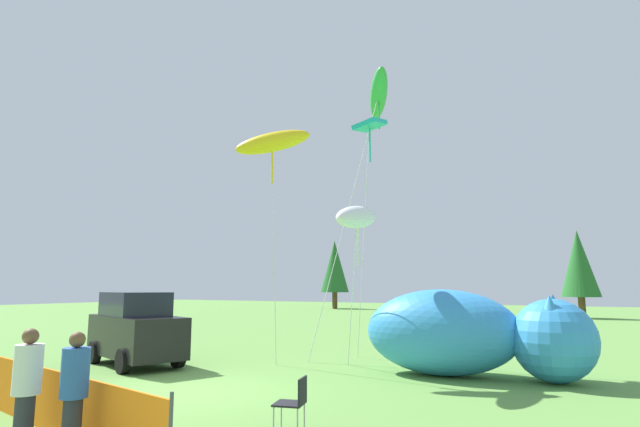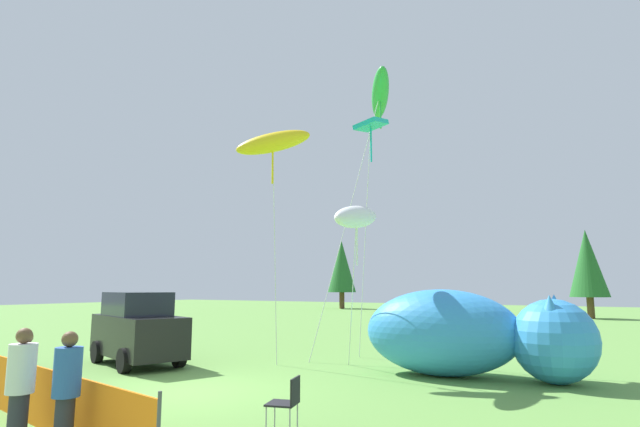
% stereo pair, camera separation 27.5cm
% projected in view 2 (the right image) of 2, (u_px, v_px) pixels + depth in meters
% --- Properties ---
extents(ground_plane, '(120.00, 120.00, 0.00)m').
position_uv_depth(ground_plane, '(184.00, 392.00, 11.10)').
color(ground_plane, '#609342').
extents(parked_car, '(4.24, 2.83, 2.16)m').
position_uv_depth(parked_car, '(138.00, 329.00, 15.09)').
color(parked_car, black).
rests_on(parked_car, ground).
extents(folding_chair, '(0.57, 0.57, 0.88)m').
position_uv_depth(folding_chair, '(288.00, 399.00, 8.00)').
color(folding_chair, black).
rests_on(folding_chair, ground).
extents(inflatable_cat, '(5.86, 2.69, 2.25)m').
position_uv_depth(inflatable_cat, '(469.00, 337.00, 12.93)').
color(inflatable_cat, '#338CD8').
rests_on(inflatable_cat, ground).
extents(safety_fence, '(6.07, 1.18, 1.06)m').
position_uv_depth(safety_fence, '(55.00, 403.00, 7.97)').
color(safety_fence, orange).
rests_on(safety_fence, ground).
extents(spectator_in_white_shirt, '(0.38, 0.38, 1.73)m').
position_uv_depth(spectator_in_white_shirt, '(20.00, 384.00, 7.08)').
color(spectator_in_white_shirt, '#2D2D38').
rests_on(spectator_in_white_shirt, ground).
extents(spectator_in_green_shirt, '(0.37, 0.37, 1.70)m').
position_uv_depth(spectator_in_green_shirt, '(66.00, 388.00, 6.93)').
color(spectator_in_green_shirt, '#2D2D38').
rests_on(spectator_in_green_shirt, ground).
extents(spectator_in_grey_shirt, '(0.36, 0.36, 1.63)m').
position_uv_depth(spectator_in_grey_shirt, '(22.00, 379.00, 7.79)').
color(spectator_in_grey_shirt, '#2D2D38').
rests_on(spectator_in_grey_shirt, ground).
extents(kite_green_fish, '(2.46, 3.81, 9.99)m').
position_uv_depth(kite_green_fish, '(380.00, 94.00, 18.00)').
color(kite_green_fish, silver).
rests_on(kite_green_fish, ground).
extents(kite_teal_diamond, '(1.26, 1.05, 8.00)m').
position_uv_depth(kite_teal_diamond, '(371.00, 129.00, 16.98)').
color(kite_teal_diamond, silver).
rests_on(kite_teal_diamond, ground).
extents(kite_yellow_hero, '(2.43, 1.64, 7.32)m').
position_uv_depth(kite_yellow_hero, '(273.00, 143.00, 15.41)').
color(kite_yellow_hero, silver).
rests_on(kite_yellow_hero, ground).
extents(kite_white_ghost, '(1.65, 3.21, 4.68)m').
position_uv_depth(kite_white_ghost, '(357.00, 217.00, 13.38)').
color(kite_white_ghost, silver).
rests_on(kite_white_ghost, ground).
extents(horizon_tree_east, '(2.77, 2.77, 6.61)m').
position_uv_depth(horizon_tree_east, '(587.00, 263.00, 37.35)').
color(horizon_tree_east, brown).
rests_on(horizon_tree_east, ground).
extents(horizon_tree_mid, '(3.08, 3.08, 7.35)m').
position_uv_depth(horizon_tree_mid, '(342.00, 267.00, 54.55)').
color(horizon_tree_mid, brown).
rests_on(horizon_tree_mid, ground).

